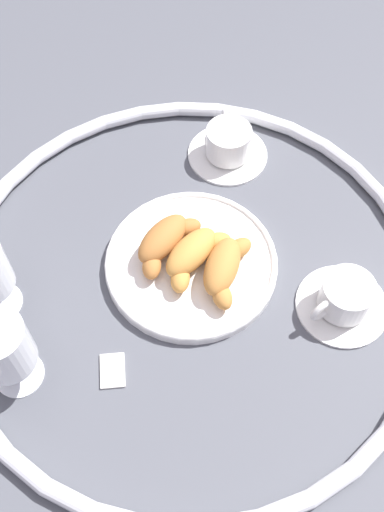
% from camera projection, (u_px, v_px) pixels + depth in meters
% --- Properties ---
extents(ground_plane, '(2.20, 2.20, 0.00)m').
position_uv_depth(ground_plane, '(189.00, 281.00, 0.93)').
color(ground_plane, '#4C4F56').
extents(table_chrome_rim, '(0.72, 0.72, 0.02)m').
position_uv_depth(table_chrome_rim, '(189.00, 277.00, 0.92)').
color(table_chrome_rim, silver).
rests_on(table_chrome_rim, ground_plane).
extents(pastry_plate, '(0.26, 0.26, 0.02)m').
position_uv_depth(pastry_plate, '(192.00, 263.00, 0.94)').
color(pastry_plate, white).
rests_on(pastry_plate, ground_plane).
extents(croissant_large, '(0.12, 0.10, 0.04)m').
position_uv_depth(croissant_large, '(164.00, 240.00, 0.93)').
color(croissant_large, '#AD6B33').
rests_on(croissant_large, pastry_plate).
extents(croissant_small, '(0.12, 0.11, 0.04)m').
position_uv_depth(croissant_small, '(194.00, 254.00, 0.91)').
color(croissant_small, '#CC893D').
rests_on(croissant_small, pastry_plate).
extents(croissant_extra, '(0.13, 0.08, 0.04)m').
position_uv_depth(croissant_extra, '(224.00, 268.00, 0.90)').
color(croissant_extra, '#BC7A38').
rests_on(croissant_extra, pastry_plate).
extents(coffee_cup_near, '(0.14, 0.14, 0.06)m').
position_uv_depth(coffee_cup_near, '(228.00, 144.00, 1.04)').
color(coffee_cup_near, white).
rests_on(coffee_cup_near, ground_plane).
extents(coffee_cup_far, '(0.14, 0.14, 0.06)m').
position_uv_depth(coffee_cup_far, '(344.00, 299.00, 0.89)').
color(coffee_cup_far, white).
rests_on(coffee_cup_far, ground_plane).
extents(juice_glass_right, '(0.08, 0.08, 0.14)m').
position_uv_depth(juice_glass_right, '(2.00, 347.00, 0.77)').
color(juice_glass_right, white).
rests_on(juice_glass_right, ground_plane).
extents(sugar_packet, '(0.06, 0.04, 0.01)m').
position_uv_depth(sugar_packet, '(112.00, 370.00, 0.85)').
color(sugar_packet, white).
rests_on(sugar_packet, ground_plane).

